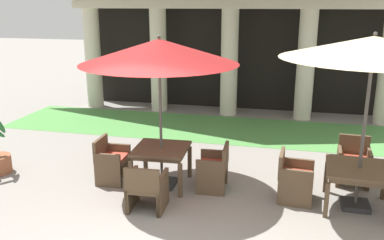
{
  "coord_description": "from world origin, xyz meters",
  "views": [
    {
      "loc": [
        1.73,
        -4.55,
        3.28
      ],
      "look_at": [
        -0.14,
        3.38,
        0.96
      ],
      "focal_mm": 38.87,
      "sensor_mm": 36.0,
      "label": 1
    }
  ],
  "objects_px": {
    "patio_chair_near_foreground_south": "(146,188)",
    "patio_chair_near_foreground_west": "(111,160)",
    "patio_chair_near_foreground_east": "(214,168)",
    "patio_chair_mid_left_west": "(294,178)",
    "patio_table_mid_left": "(359,173)",
    "patio_chair_mid_left_north": "(353,162)",
    "patio_umbrella_near_foreground": "(159,52)",
    "patio_table_near_foreground": "(161,152)",
    "patio_umbrella_mid_left": "(374,49)"
  },
  "relations": [
    {
      "from": "patio_umbrella_near_foreground",
      "to": "patio_table_mid_left",
      "type": "relative_size",
      "value": 2.53
    },
    {
      "from": "patio_chair_near_foreground_east",
      "to": "patio_table_mid_left",
      "type": "bearing_deg",
      "value": -96.91
    },
    {
      "from": "patio_chair_near_foreground_south",
      "to": "patio_umbrella_mid_left",
      "type": "bearing_deg",
      "value": 11.54
    },
    {
      "from": "patio_table_near_foreground",
      "to": "patio_chair_mid_left_north",
      "type": "height_order",
      "value": "patio_chair_mid_left_north"
    },
    {
      "from": "patio_chair_near_foreground_east",
      "to": "patio_chair_mid_left_west",
      "type": "height_order",
      "value": "patio_chair_mid_left_west"
    },
    {
      "from": "patio_chair_near_foreground_east",
      "to": "patio_chair_mid_left_north",
      "type": "xyz_separation_m",
      "value": [
        2.47,
        0.84,
        0.02
      ]
    },
    {
      "from": "patio_table_near_foreground",
      "to": "patio_umbrella_near_foreground",
      "type": "xyz_separation_m",
      "value": [
        0.0,
        -0.0,
        1.82
      ]
    },
    {
      "from": "patio_table_mid_left",
      "to": "patio_umbrella_near_foreground",
      "type": "bearing_deg",
      "value": 177.89
    },
    {
      "from": "patio_chair_near_foreground_west",
      "to": "patio_umbrella_mid_left",
      "type": "height_order",
      "value": "patio_umbrella_mid_left"
    },
    {
      "from": "patio_umbrella_near_foreground",
      "to": "patio_chair_near_foreground_east",
      "type": "bearing_deg",
      "value": 2.81
    },
    {
      "from": "patio_table_near_foreground",
      "to": "patio_chair_near_foreground_east",
      "type": "height_order",
      "value": "patio_chair_near_foreground_east"
    },
    {
      "from": "patio_table_mid_left",
      "to": "patio_chair_mid_left_north",
      "type": "distance_m",
      "value": 1.03
    },
    {
      "from": "patio_umbrella_near_foreground",
      "to": "patio_chair_mid_left_west",
      "type": "relative_size",
      "value": 3.24
    },
    {
      "from": "patio_chair_near_foreground_east",
      "to": "patio_table_mid_left",
      "type": "xyz_separation_m",
      "value": [
        2.41,
        -0.17,
        0.22
      ]
    },
    {
      "from": "patio_table_near_foreground",
      "to": "patio_chair_near_foreground_west",
      "type": "relative_size",
      "value": 1.19
    },
    {
      "from": "patio_chair_near_foreground_east",
      "to": "patio_chair_mid_left_west",
      "type": "xyz_separation_m",
      "value": [
        1.4,
        -0.11,
        -0.0
      ]
    },
    {
      "from": "patio_chair_near_foreground_south",
      "to": "patio_chair_mid_left_west",
      "type": "bearing_deg",
      "value": 18.68
    },
    {
      "from": "patio_chair_near_foreground_west",
      "to": "patio_table_mid_left",
      "type": "relative_size",
      "value": 0.77
    },
    {
      "from": "patio_table_near_foreground",
      "to": "patio_chair_mid_left_north",
      "type": "bearing_deg",
      "value": 14.37
    },
    {
      "from": "patio_chair_near_foreground_south",
      "to": "patio_chair_near_foreground_west",
      "type": "bearing_deg",
      "value": 135.01
    },
    {
      "from": "patio_umbrella_near_foreground",
      "to": "patio_table_mid_left",
      "type": "distance_m",
      "value": 3.85
    },
    {
      "from": "patio_umbrella_near_foreground",
      "to": "patio_chair_mid_left_north",
      "type": "height_order",
      "value": "patio_umbrella_near_foreground"
    },
    {
      "from": "patio_chair_mid_left_north",
      "to": "patio_table_near_foreground",
      "type": "bearing_deg",
      "value": 17.95
    },
    {
      "from": "patio_umbrella_near_foreground",
      "to": "patio_chair_near_foreground_west",
      "type": "bearing_deg",
      "value": -177.19
    },
    {
      "from": "patio_table_near_foreground",
      "to": "patio_chair_near_foreground_south",
      "type": "relative_size",
      "value": 1.24
    },
    {
      "from": "patio_table_near_foreground",
      "to": "patio_chair_near_foreground_south",
      "type": "height_order",
      "value": "patio_chair_near_foreground_south"
    },
    {
      "from": "patio_umbrella_near_foreground",
      "to": "patio_chair_near_foreground_south",
      "type": "distance_m",
      "value": 2.29
    },
    {
      "from": "patio_chair_mid_left_north",
      "to": "patio_chair_near_foreground_west",
      "type": "bearing_deg",
      "value": 15.46
    },
    {
      "from": "patio_chair_near_foreground_west",
      "to": "patio_chair_near_foreground_east",
      "type": "bearing_deg",
      "value": 90.0
    },
    {
      "from": "patio_table_near_foreground",
      "to": "patio_umbrella_mid_left",
      "type": "distance_m",
      "value": 3.92
    },
    {
      "from": "patio_umbrella_near_foreground",
      "to": "patio_table_mid_left",
      "type": "height_order",
      "value": "patio_umbrella_near_foreground"
    },
    {
      "from": "patio_table_mid_left",
      "to": "patio_chair_mid_left_north",
      "type": "height_order",
      "value": "patio_chair_mid_left_north"
    },
    {
      "from": "patio_chair_near_foreground_south",
      "to": "patio_chair_mid_left_north",
      "type": "height_order",
      "value": "patio_chair_mid_left_north"
    },
    {
      "from": "patio_chair_near_foreground_west",
      "to": "patio_umbrella_mid_left",
      "type": "distance_m",
      "value": 4.89
    },
    {
      "from": "patio_chair_near_foreground_west",
      "to": "patio_chair_mid_left_north",
      "type": "xyz_separation_m",
      "value": [
        4.42,
        0.93,
        0.01
      ]
    },
    {
      "from": "patio_chair_near_foreground_west",
      "to": "patio_chair_mid_left_west",
      "type": "height_order",
      "value": "patio_chair_mid_left_west"
    },
    {
      "from": "patio_table_mid_left",
      "to": "patio_chair_mid_left_north",
      "type": "xyz_separation_m",
      "value": [
        0.06,
        1.01,
        -0.2
      ]
    },
    {
      "from": "patio_chair_near_foreground_south",
      "to": "patio_chair_near_foreground_west",
      "type": "relative_size",
      "value": 0.96
    },
    {
      "from": "patio_umbrella_near_foreground",
      "to": "patio_table_mid_left",
      "type": "bearing_deg",
      "value": -2.11
    },
    {
      "from": "patio_table_mid_left",
      "to": "patio_umbrella_mid_left",
      "type": "relative_size",
      "value": 0.38
    },
    {
      "from": "patio_chair_mid_left_north",
      "to": "patio_chair_mid_left_west",
      "type": "bearing_deg",
      "value": 44.95
    },
    {
      "from": "patio_chair_mid_left_west",
      "to": "patio_table_mid_left",
      "type": "bearing_deg",
      "value": 90.0
    },
    {
      "from": "patio_table_mid_left",
      "to": "patio_chair_mid_left_west",
      "type": "distance_m",
      "value": 1.04
    },
    {
      "from": "patio_chair_mid_left_north",
      "to": "patio_chair_near_foreground_east",
      "type": "bearing_deg",
      "value": 22.27
    },
    {
      "from": "patio_chair_near_foreground_south",
      "to": "patio_chair_mid_left_north",
      "type": "distance_m",
      "value": 3.87
    },
    {
      "from": "patio_table_near_foreground",
      "to": "patio_chair_near_foreground_west",
      "type": "distance_m",
      "value": 1.01
    },
    {
      "from": "patio_chair_mid_left_north",
      "to": "patio_table_mid_left",
      "type": "bearing_deg",
      "value": 90.0
    },
    {
      "from": "patio_chair_near_foreground_south",
      "to": "patio_table_mid_left",
      "type": "height_order",
      "value": "patio_chair_near_foreground_south"
    },
    {
      "from": "patio_umbrella_near_foreground",
      "to": "patio_chair_near_foreground_east",
      "type": "height_order",
      "value": "patio_umbrella_near_foreground"
    },
    {
      "from": "patio_table_mid_left",
      "to": "patio_chair_mid_left_west",
      "type": "xyz_separation_m",
      "value": [
        -1.01,
        0.06,
        -0.22
      ]
    }
  ]
}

